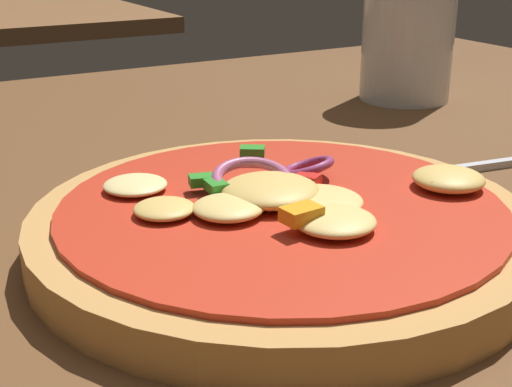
{
  "coord_description": "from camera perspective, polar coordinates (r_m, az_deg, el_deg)",
  "views": [
    {
      "loc": [
        -0.12,
        -0.28,
        0.18
      ],
      "look_at": [
        0.05,
        0.02,
        0.05
      ],
      "focal_mm": 51.15,
      "sensor_mm": 36.0,
      "label": 1
    }
  ],
  "objects": [
    {
      "name": "dining_table",
      "position": [
        0.34,
        -5.91,
        -8.11
      ],
      "size": [
        1.23,
        0.94,
        0.03
      ],
      "color": "brown",
      "rests_on": "ground"
    },
    {
      "name": "pizza",
      "position": [
        0.36,
        1.66,
        -2.16
      ],
      "size": [
        0.24,
        0.24,
        0.04
      ],
      "color": "tan",
      "rests_on": "dining_table"
    },
    {
      "name": "fork",
      "position": [
        0.48,
        16.06,
        1.88
      ],
      "size": [
        0.18,
        0.04,
        0.01
      ],
      "color": "silver",
      "rests_on": "dining_table"
    },
    {
      "name": "beer_glass",
      "position": [
        0.66,
        11.83,
        12.52
      ],
      "size": [
        0.08,
        0.08,
        0.14
      ],
      "color": "silver",
      "rests_on": "dining_table"
    }
  ]
}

